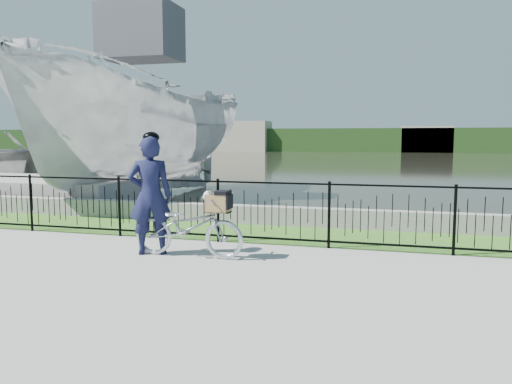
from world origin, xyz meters
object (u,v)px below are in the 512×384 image
(cyclist, at_px, (150,194))
(boat_near, at_px, (143,130))
(bicycle_rig, at_px, (189,226))
(boat_far, at_px, (31,156))

(cyclist, relative_size, boat_near, 0.18)
(bicycle_rig, distance_m, boat_far, 15.92)
(boat_near, bearing_deg, bicycle_rig, -57.07)
(bicycle_rig, relative_size, boat_far, 0.15)
(boat_near, distance_m, boat_far, 8.60)
(bicycle_rig, xyz_separation_m, boat_near, (-4.28, 6.60, 1.60))
(boat_far, bearing_deg, bicycle_rig, -42.28)
(cyclist, distance_m, boat_near, 7.60)
(bicycle_rig, height_order, cyclist, cyclist)
(bicycle_rig, bearing_deg, boat_near, 122.93)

